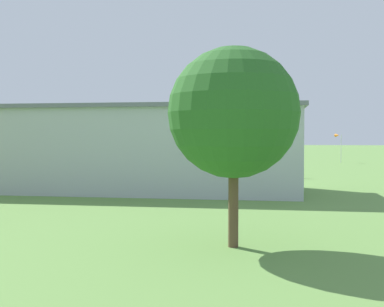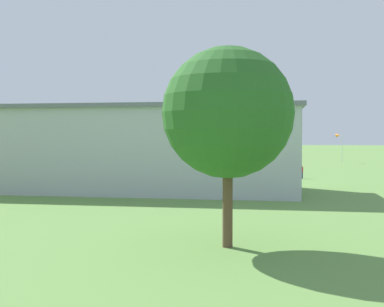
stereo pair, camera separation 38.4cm
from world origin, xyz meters
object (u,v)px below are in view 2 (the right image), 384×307
at_px(person_at_fence_line, 251,172).
at_px(tree_behind_hangar_right, 228,113).
at_px(hangar, 116,148).
at_px(person_watching_takeoff, 302,172).
at_px(biplane, 219,147).
at_px(car_yellow, 4,169).
at_px(windsock, 339,137).
at_px(person_beside_truck, 54,170).

height_order(person_at_fence_line, tree_behind_hangar_right, tree_behind_hangar_right).
relative_size(hangar, person_watching_takeoff, 21.85).
bearing_deg(biplane, car_yellow, 45.51).
bearing_deg(person_watching_takeoff, hangar, 43.09).
distance_m(biplane, tree_behind_hangar_right, 58.66).
bearing_deg(car_yellow, windsock, -137.65).
bearing_deg(hangar, tree_behind_hangar_right, 120.92).
relative_size(car_yellow, person_watching_takeoff, 2.63).
bearing_deg(biplane, tree_behind_hangar_right, 98.08).
relative_size(biplane, person_watching_takeoff, 6.01).
distance_m(tree_behind_hangar_right, windsock, 75.06).
height_order(car_yellow, tree_behind_hangar_right, tree_behind_hangar_right).
relative_size(tree_behind_hangar_right, windsock, 1.67).
xyz_separation_m(car_yellow, person_at_fence_line, (-30.29, -2.55, -0.07)).
distance_m(biplane, person_beside_truck, 28.82).
height_order(hangar, person_watching_takeoff, hangar).
bearing_deg(windsock, biplane, 38.25).
bearing_deg(hangar, person_at_fence_line, -126.86).
relative_size(car_yellow, windsock, 0.75).
distance_m(hangar, windsock, 58.24).
distance_m(person_beside_truck, windsock, 54.37).
bearing_deg(windsock, person_watching_takeoff, 77.96).
xyz_separation_m(person_watching_takeoff, person_beside_truck, (30.09, 2.27, 0.00)).
bearing_deg(windsock, car_yellow, 42.35).
relative_size(hangar, car_yellow, 8.32).
xyz_separation_m(biplane, person_watching_takeoff, (-12.57, 20.47, -2.44)).
bearing_deg(windsock, person_beside_truck, 45.68).
bearing_deg(car_yellow, person_at_fence_line, -175.19).
xyz_separation_m(biplane, person_at_fence_line, (-6.68, 21.48, -2.42)).
relative_size(hangar, tree_behind_hangar_right, 3.76).
bearing_deg(biplane, person_at_fence_line, 107.27).
height_order(person_watching_takeoff, windsock, windsock).
height_order(hangar, biplane, hangar).
distance_m(car_yellow, tree_behind_hangar_right, 46.86).
bearing_deg(hangar, person_beside_truck, -46.94).
bearing_deg(biplane, hangar, 82.79).
xyz_separation_m(hangar, car_yellow, (18.99, -12.52, -2.99)).
height_order(hangar, tree_behind_hangar_right, tree_behind_hangar_right).
bearing_deg(tree_behind_hangar_right, car_yellow, -46.86).
bearing_deg(person_watching_takeoff, windsock, -102.04).
relative_size(car_yellow, person_beside_truck, 2.61).
distance_m(person_beside_truck, tree_behind_hangar_right, 43.98).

